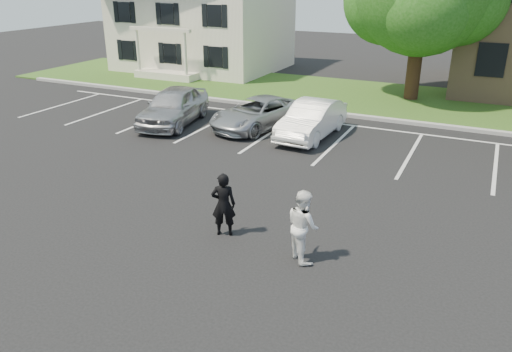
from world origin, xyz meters
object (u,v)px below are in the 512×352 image
(man_white_shirt, at_px, (303,225))
(car_silver_west, at_px, (174,106))
(car_silver_minivan, at_px, (258,113))
(car_white_sedan, at_px, (312,120))
(house, at_px, (203,9))
(man_black_suit, at_px, (224,204))

(man_white_shirt, relative_size, car_silver_west, 0.37)
(car_silver_west, height_order, car_silver_minivan, car_silver_west)
(car_silver_minivan, height_order, car_white_sedan, car_white_sedan)
(house, xyz_separation_m, car_silver_minivan, (9.42, -11.31, -3.20))
(man_black_suit, height_order, car_white_sedan, man_black_suit)
(man_white_shirt, distance_m, car_white_sedan, 9.22)
(man_white_shirt, relative_size, car_white_sedan, 0.40)
(man_black_suit, distance_m, car_white_sedan, 8.55)
(car_silver_west, relative_size, car_white_sedan, 1.09)
(car_silver_west, bearing_deg, car_silver_minivan, 5.21)
(car_silver_minivan, bearing_deg, house, 145.86)
(house, distance_m, car_silver_minivan, 15.06)
(man_black_suit, relative_size, car_white_sedan, 0.38)
(car_silver_west, distance_m, car_silver_minivan, 3.66)
(man_black_suit, distance_m, man_white_shirt, 2.17)
(man_black_suit, relative_size, car_silver_west, 0.35)
(car_silver_minivan, bearing_deg, car_white_sedan, 11.72)
(man_white_shirt, bearing_deg, house, -11.26)
(house, height_order, car_silver_west, house)
(house, bearing_deg, man_white_shirt, -53.89)
(man_white_shirt, distance_m, car_silver_west, 11.90)
(man_black_suit, relative_size, man_white_shirt, 0.97)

